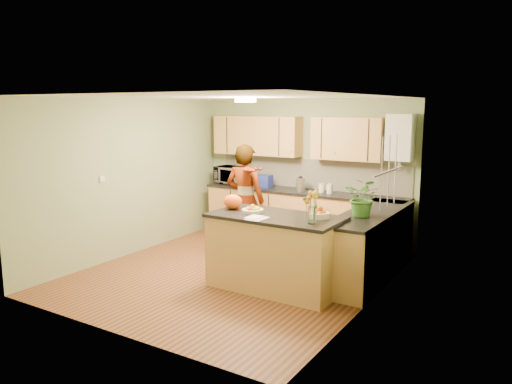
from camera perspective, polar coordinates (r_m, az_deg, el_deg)
The scene contains 28 objects.
floor at distance 7.27m, azimuth -2.44°, elevation -9.30°, with size 4.50×4.50×0.00m, color #512817.
ceiling at distance 6.87m, azimuth -2.59°, elevation 10.81°, with size 4.00×4.50×0.02m, color white.
wall_back at distance 8.89m, azimuth 5.66°, elevation 2.46°, with size 4.00×0.02×2.50m, color gray.
wall_front at distance 5.29m, azimuth -16.35°, elevation -2.90°, with size 4.00×0.02×2.50m, color gray.
wall_left at distance 8.24m, azimuth -14.11°, elevation 1.63°, with size 0.02×4.50×2.50m, color gray.
wall_right at distance 6.08m, azimuth 13.28°, elevation -1.14°, with size 0.02×4.50×2.50m, color gray.
back_counter at distance 8.72m, azimuth 5.29°, elevation -2.88°, with size 3.64×0.62×0.94m.
right_counter at distance 7.14m, azimuth 12.92°, elevation -5.94°, with size 0.62×2.24×0.94m.
splashback at distance 8.84m, azimuth 6.19°, elevation 2.08°, with size 3.60×0.02×0.52m, color silver.
upper_cabinets at distance 8.77m, azimuth 4.19°, elevation 6.31°, with size 3.20×0.34×0.70m.
boiler at distance 8.08m, azimuth 16.17°, elevation 6.00°, with size 0.40×0.30×0.86m.
window_right at distance 6.61m, azimuth 14.98°, elevation 2.27°, with size 0.01×1.30×1.05m.
light_switch at distance 7.82m, azimuth -17.18°, elevation 1.44°, with size 0.02×0.09×0.09m, color white.
ceiling_lamp at distance 7.12m, azimuth -1.21°, elevation 10.47°, with size 0.30×0.30×0.07m.
peninsula_island at distance 6.58m, azimuth 2.23°, elevation -6.85°, with size 1.72×0.88×0.98m.
fruit_dish at distance 6.62m, azimuth -0.38°, elevation -1.98°, with size 0.28×0.28×0.10m.
orange_bowl at distance 6.33m, azimuth 7.28°, elevation -2.43°, with size 0.24×0.24×0.14m.
flower_vase at distance 5.97m, azimuth 6.45°, elevation -0.85°, with size 0.24×0.24×0.45m.
orange_bag at distance 6.84m, azimuth -2.64°, elevation -1.11°, with size 0.27×0.22×0.20m, color #FE5714.
papers at distance 6.25m, azimuth 0.11°, elevation -3.02°, with size 0.21×0.29×0.01m, color white.
violinist at distance 7.97m, azimuth -1.25°, elevation -0.93°, with size 0.65×0.43×1.79m, color #DFA888.
violin at distance 7.59m, azimuth -0.90°, elevation 2.65°, with size 0.63×0.25×0.13m, color #4B0C04, non-canonical shape.
microwave at distance 9.36m, azimuth -2.84°, elevation 1.94°, with size 0.58×0.40×0.32m, color white.
blue_box at distance 8.96m, azimuth 0.90°, elevation 1.27°, with size 0.28×0.20×0.22m, color navy.
kettle at distance 8.62m, azimuth 5.10°, elevation 0.96°, with size 0.16×0.16×0.29m.
jar_cream at distance 8.46m, azimuth 7.52°, elevation 0.45°, with size 0.10×0.10×0.15m, color beige.
jar_white at distance 8.39m, azimuth 8.42°, elevation 0.37°, with size 0.10×0.10×0.16m, color white.
potted_plant at distance 6.66m, azimuth 12.19°, elevation -0.63°, with size 0.46×0.40×0.52m, color #356A23.
Camera 1 is at (3.86, -5.68, 2.37)m, focal length 35.00 mm.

